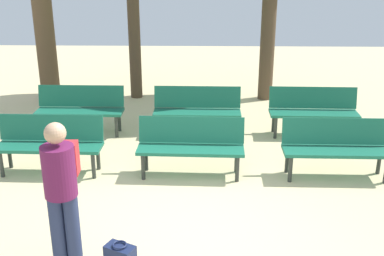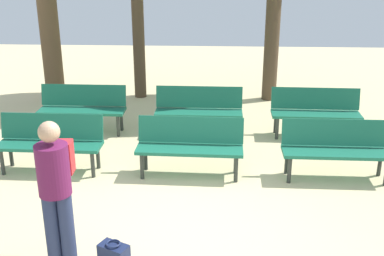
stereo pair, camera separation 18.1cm
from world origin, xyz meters
TOP-DOWN VIEW (x-y plane):
  - ground_plane at (0.00, 0.00)m, footprint 24.00×24.00m
  - bench_r0_c0 at (-2.16, 1.64)m, footprint 1.61×0.51m
  - bench_r0_c1 at (-0.01, 1.59)m, footprint 1.61×0.53m
  - bench_r0_c2 at (2.17, 1.57)m, footprint 1.61×0.50m
  - bench_r1_c0 at (-2.10, 3.34)m, footprint 1.60×0.49m
  - bench_r1_c1 at (0.07, 3.32)m, footprint 1.60×0.50m
  - bench_r1_c2 at (2.20, 3.31)m, footprint 1.61×0.52m
  - tree_0 at (-3.34, 5.53)m, footprint 0.44×0.44m
  - visitor_with_backpack at (-1.30, -0.68)m, footprint 0.35×0.53m
  - handbag at (-0.72, -0.76)m, footprint 0.37×0.30m

SIDE VIEW (x-z plane):
  - ground_plane at x=0.00m, z-range 0.00..0.00m
  - handbag at x=-0.72m, z-range -0.01..0.28m
  - bench_r0_c0 at x=-2.16m, z-range 0.07..0.94m
  - bench_r0_c1 at x=-0.01m, z-range 0.07..0.94m
  - bench_r0_c2 at x=2.17m, z-range 0.07..0.94m
  - bench_r1_c0 at x=-2.10m, z-range 0.07..0.94m
  - bench_r1_c1 at x=0.07m, z-range 0.07..0.94m
  - bench_r1_c2 at x=2.20m, z-range 0.07..0.94m
  - visitor_with_backpack at x=-1.30m, z-range 0.11..1.76m
  - tree_0 at x=-3.34m, z-range 0.00..3.48m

